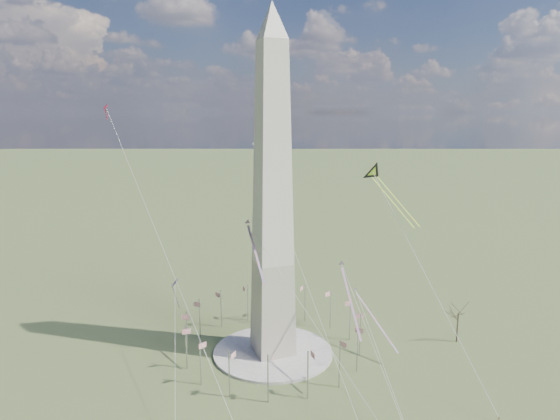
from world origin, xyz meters
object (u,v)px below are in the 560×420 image
object	(u,v)px
washington_monument	(273,197)
kite_delta_black	(375,175)
tree_near	(459,311)
person_east	(499,420)

from	to	relation	value
washington_monument	kite_delta_black	size ratio (longest dim) A/B	4.66
washington_monument	kite_delta_black	bearing A→B (deg)	4.28
tree_near	washington_monument	bearing A→B (deg)	166.83
person_east	kite_delta_black	distance (m)	74.49
person_east	kite_delta_black	xyz separation A→B (m)	(-2.89, 53.68, 51.56)
tree_near	person_east	distance (m)	43.41
washington_monument	kite_delta_black	distance (m)	35.37
kite_delta_black	person_east	bearing A→B (deg)	80.76
person_east	washington_monument	bearing A→B (deg)	-67.59
tree_near	person_east	xyz separation A→B (m)	(-19.22, -37.69, -9.73)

